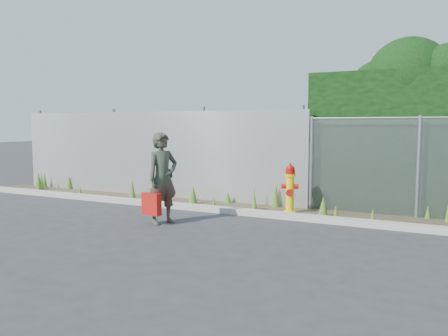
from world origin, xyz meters
The scene contains 8 objects.
ground centered at (0.00, 0.00, 0.00)m, with size 80.00×80.00×0.00m, color #323234.
curb centered at (0.00, 1.80, 0.06)m, with size 16.00×0.22×0.12m, color #B0A89F.
weed_strip centered at (-0.36, 2.50, 0.13)m, with size 16.00×1.34×0.54m.
corrugated_fence centered at (-3.25, 3.01, 1.10)m, with size 8.50×0.21×2.30m.
fire_hydrant centered at (0.79, 2.31, 0.52)m, with size 0.36×0.32×1.07m.
woman centered at (-1.10, 0.41, 0.86)m, with size 0.63×0.41×1.72m, color #0F6241.
red_tote_bag centered at (-1.22, 0.21, 0.39)m, with size 0.37×0.14×0.49m.
black_shoulder_bag centered at (-1.12, 0.56, 0.94)m, with size 0.21×0.09×0.16m.
Camera 1 is at (3.46, -6.41, 1.85)m, focal length 35.00 mm.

